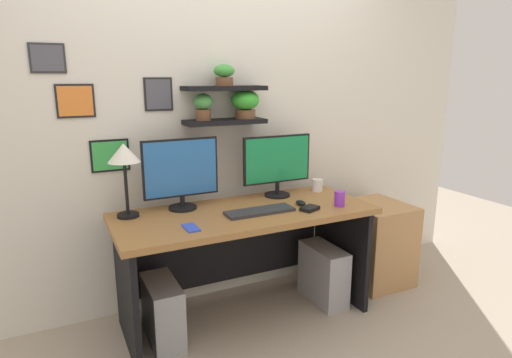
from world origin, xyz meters
The scene contains 15 objects.
ground_plane centered at (0.00, 0.00, 0.00)m, with size 8.00×8.00×0.00m, color tan.
back_wall_assembly centered at (0.00, 0.44, 1.35)m, with size 4.40×0.24×2.70m.
desk centered at (0.00, 0.06, 0.54)m, with size 1.64×0.68×0.75m.
monitor_left centered at (-0.35, 0.22, 0.99)m, with size 0.48×0.18×0.45m.
monitor_right centered at (0.35, 0.22, 0.99)m, with size 0.51×0.18×0.43m.
keyboard centered at (0.06, -0.08, 0.76)m, with size 0.44×0.14×0.02m, color #2D2D33.
computer_mouse centered at (0.38, -0.05, 0.77)m, with size 0.06×0.09×0.03m, color black.
desk_lamp centered at (-0.69, 0.20, 1.11)m, with size 0.19×0.19×0.45m.
cell_phone centered at (-0.41, -0.17, 0.76)m, with size 0.07×0.14×0.01m, color blue.
coffee_mug centered at (0.67, 0.20, 0.80)m, with size 0.08×0.08×0.09m, color white.
pen_cup centered at (0.59, -0.18, 0.80)m, with size 0.07×0.07×0.10m, color purple.
scissors_tray centered at (0.37, -0.17, 0.76)m, with size 0.12×0.08×0.02m, color black.
drawer_cabinet centered at (1.14, 0.05, 0.31)m, with size 0.44×0.50×0.63m, color tan.
computer_tower_left centered at (-0.56, -0.02, 0.19)m, with size 0.18×0.40×0.39m, color #99999E.
computer_tower_right centered at (0.59, -0.04, 0.20)m, with size 0.18×0.40×0.41m, color #99999E.
Camera 1 is at (-1.09, -2.39, 1.58)m, focal length 30.43 mm.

